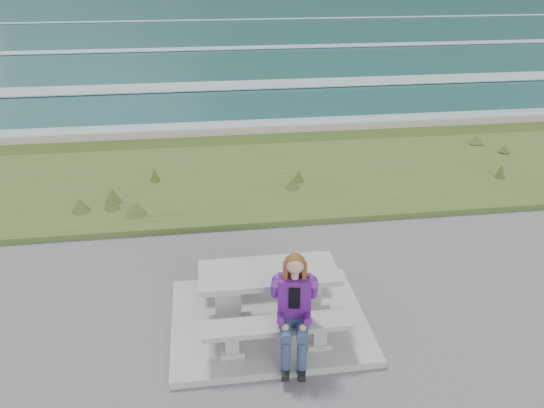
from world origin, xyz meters
The scene contains 8 objects.
concrete_slab centered at (0.00, 0.00, 0.05)m, with size 2.60×2.10×0.10m, color gray.
picnic_table centered at (0.00, 0.00, 0.68)m, with size 1.80×0.75×0.75m.
bench_landward centered at (0.00, -0.70, 0.45)m, with size 1.80×0.35×0.45m.
bench_seaward centered at (0.00, 0.70, 0.45)m, with size 1.80×0.35×0.45m.
grass_verge centered at (0.00, 5.00, 0.00)m, with size 160.00×4.50×0.22m, color #3E5921.
shore_drop centered at (0.00, 7.90, 0.00)m, with size 160.00×0.80×2.20m, color #675C4D.
ocean centered at (0.00, 25.09, -1.74)m, with size 1600.00×1600.00×0.09m.
seated_woman centered at (0.19, -0.83, 0.61)m, with size 0.48×0.72×1.38m.
Camera 1 is at (-0.77, -5.76, 4.57)m, focal length 35.00 mm.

